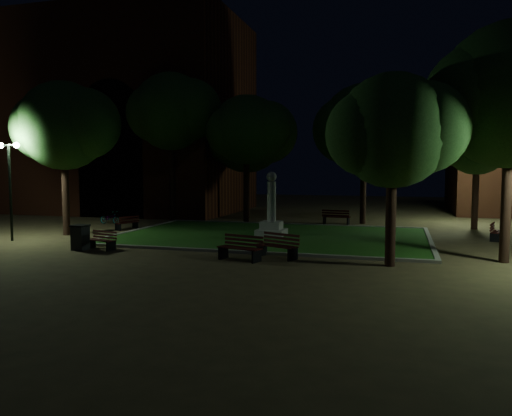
{
  "coord_description": "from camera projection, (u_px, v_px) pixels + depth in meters",
  "views": [
    {
      "loc": [
        6.2,
        -22.18,
        3.49
      ],
      "look_at": [
        -0.52,
        1.0,
        1.52
      ],
      "focal_mm": 35.0,
      "sensor_mm": 36.0,
      "label": 1
    }
  ],
  "objects": [
    {
      "name": "ground",
      "position": [
        261.0,
        242.0,
        23.24
      ],
      "size": [
        80.0,
        80.0,
        0.0
      ],
      "primitive_type": "plane",
      "color": "#453922"
    },
    {
      "name": "lawn",
      "position": [
        271.0,
        236.0,
        25.15
      ],
      "size": [
        15.0,
        10.0,
        0.08
      ],
      "primitive_type": "cube",
      "color": "#1E4C14",
      "rests_on": "ground"
    },
    {
      "name": "lawn_kerb",
      "position": [
        271.0,
        235.0,
        25.15
      ],
      "size": [
        15.4,
        10.4,
        0.12
      ],
      "color": "slate",
      "rests_on": "ground"
    },
    {
      "name": "monument",
      "position": [
        271.0,
        218.0,
        25.08
      ],
      "size": [
        1.4,
        1.4,
        3.2
      ],
      "color": "gray",
      "rests_on": "lawn"
    },
    {
      "name": "building_main",
      "position": [
        118.0,
        119.0,
        40.24
      ],
      "size": [
        20.0,
        12.0,
        15.0
      ],
      "color": "#4A2011",
      "rests_on": "ground"
    },
    {
      "name": "tree_west",
      "position": [
        65.0,
        126.0,
        25.28
      ],
      "size": [
        5.52,
        4.51,
        7.86
      ],
      "color": "black",
      "rests_on": "ground"
    },
    {
      "name": "tree_north_wl",
      "position": [
        248.0,
        130.0,
        31.26
      ],
      "size": [
        5.32,
        4.34,
        7.99
      ],
      "color": "black",
      "rests_on": "ground"
    },
    {
      "name": "tree_north_er",
      "position": [
        366.0,
        128.0,
        30.46
      ],
      "size": [
        6.68,
        5.45,
        8.6
      ],
      "color": "black",
      "rests_on": "ground"
    },
    {
      "name": "tree_ne",
      "position": [
        479.0,
        142.0,
        27.8
      ],
      "size": [
        4.47,
        3.65,
        6.72
      ],
      "color": "black",
      "rests_on": "ground"
    },
    {
      "name": "tree_se",
      "position": [
        395.0,
        131.0,
        17.26
      ],
      "size": [
        4.92,
        4.01,
        6.77
      ],
      "color": "black",
      "rests_on": "ground"
    },
    {
      "name": "tree_nw",
      "position": [
        173.0,
        112.0,
        32.52
      ],
      "size": [
        6.22,
        5.08,
        9.67
      ],
      "color": "black",
      "rests_on": "ground"
    },
    {
      "name": "tree_far_north",
      "position": [
        249.0,
        134.0,
        33.87
      ],
      "size": [
        6.47,
        5.28,
        8.41
      ],
      "color": "black",
      "rests_on": "ground"
    },
    {
      "name": "lamppost_sw",
      "position": [
        10.0,
        173.0,
        23.49
      ],
      "size": [
        1.18,
        0.28,
        4.67
      ],
      "color": "black",
      "rests_on": "ground"
    },
    {
      "name": "lamppost_nw",
      "position": [
        137.0,
        174.0,
        35.35
      ],
      "size": [
        1.18,
        0.28,
        4.26
      ],
      "color": "black",
      "rests_on": "ground"
    },
    {
      "name": "lamppost_ne",
      "position": [
        475.0,
        177.0,
        30.27
      ],
      "size": [
        1.18,
        0.28,
        4.13
      ],
      "color": "black",
      "rests_on": "ground"
    },
    {
      "name": "bench_near_left",
      "position": [
        241.0,
        249.0,
        18.74
      ],
      "size": [
        1.81,
        1.03,
        0.94
      ],
      "rotation": [
        0.0,
        0.0,
        -0.27
      ],
      "color": "black",
      "rests_on": "ground"
    },
    {
      "name": "bench_near_right",
      "position": [
        278.0,
        246.0,
        19.24
      ],
      "size": [
        1.81,
        1.24,
        0.94
      ],
      "rotation": [
        0.0,
        0.0,
        -0.42
      ],
      "color": "black",
      "rests_on": "ground"
    },
    {
      "name": "bench_west_near",
      "position": [
        102.0,
        241.0,
        21.26
      ],
      "size": [
        1.5,
        0.84,
        0.78
      ],
      "rotation": [
        0.0,
        0.0,
        -0.26
      ],
      "color": "black",
      "rests_on": "ground"
    },
    {
      "name": "bench_left_side",
      "position": [
        127.0,
        223.0,
        27.97
      ],
      "size": [
        0.94,
        1.47,
        0.76
      ],
      "rotation": [
        0.0,
        0.0,
        -1.93
      ],
      "color": "black",
      "rests_on": "ground"
    },
    {
      "name": "bench_right_side",
      "position": [
        496.0,
        232.0,
        23.89
      ],
      "size": [
        0.92,
        1.6,
        0.83
      ],
      "rotation": [
        0.0,
        0.0,
        1.29
      ],
      "color": "black",
      "rests_on": "ground"
    },
    {
      "name": "bench_far_side",
      "position": [
        336.0,
        218.0,
        30.45
      ],
      "size": [
        1.72,
        0.74,
        0.92
      ],
      "rotation": [
        0.0,
        0.0,
        3.05
      ],
      "color": "black",
      "rests_on": "ground"
    },
    {
      "name": "trash_bin",
      "position": [
        80.0,
        237.0,
        21.05
      ],
      "size": [
        0.66,
        0.66,
        1.07
      ],
      "color": "black",
      "rests_on": "ground"
    },
    {
      "name": "bicycle",
      "position": [
        110.0,
        218.0,
        30.69
      ],
      "size": [
        1.58,
        0.77,
        0.8
      ],
      "primitive_type": "imported",
      "rotation": [
        0.0,
        0.0,
        1.41
      ],
      "color": "black",
      "rests_on": "ground"
    }
  ]
}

